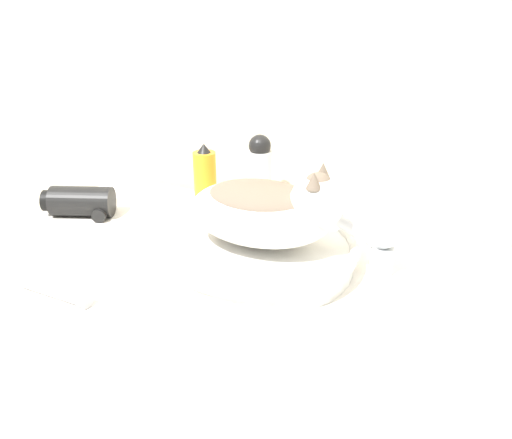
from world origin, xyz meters
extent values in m
cube|color=beige|center=(0.00, 0.67, 1.20)|extent=(8.00, 0.05, 2.40)
cube|color=white|center=(0.00, 0.31, 0.40)|extent=(1.29, 0.61, 0.80)
cylinder|color=silver|center=(-0.06, 0.32, 0.82)|extent=(0.36, 0.36, 0.04)
torus|color=silver|center=(-0.06, 0.32, 0.84)|extent=(0.38, 0.38, 0.02)
ellipsoid|color=silver|center=(-0.06, 0.32, 0.91)|extent=(0.29, 0.20, 0.11)
ellipsoid|color=#6B5B4C|center=(-0.06, 0.32, 0.94)|extent=(0.22, 0.16, 0.05)
sphere|color=silver|center=(0.05, 0.33, 0.95)|extent=(0.10, 0.10, 0.10)
sphere|color=#6B5B4C|center=(0.05, 0.33, 0.98)|extent=(0.06, 0.06, 0.06)
cone|color=#6B5B4C|center=(0.05, 0.30, 1.00)|extent=(0.03, 0.03, 0.03)
cone|color=#6B5B4C|center=(0.05, 0.36, 1.00)|extent=(0.03, 0.03, 0.03)
cylinder|color=#6B5B4C|center=(-0.16, 0.40, 0.87)|extent=(0.07, 0.20, 0.03)
cylinder|color=silver|center=(0.16, 0.39, 0.83)|extent=(0.04, 0.04, 0.06)
cylinder|color=silver|center=(0.12, 0.38, 0.89)|extent=(0.11, 0.05, 0.08)
sphere|color=silver|center=(0.16, 0.39, 0.89)|extent=(0.06, 0.06, 0.06)
cylinder|color=white|center=(-0.17, 0.54, 0.88)|extent=(0.06, 0.06, 0.16)
sphere|color=black|center=(-0.17, 0.54, 0.97)|extent=(0.05, 0.05, 0.05)
cylinder|color=orange|center=(-0.32, 0.54, 0.87)|extent=(0.06, 0.06, 0.13)
cone|color=black|center=(-0.32, 0.54, 0.95)|extent=(0.03, 0.03, 0.02)
cylinder|color=silver|center=(-0.34, 0.06, 0.81)|extent=(0.14, 0.03, 0.02)
cylinder|color=#B7B7BC|center=(-0.26, 0.06, 0.81)|extent=(0.02, 0.03, 0.03)
cylinder|color=black|center=(-0.54, 0.36, 0.84)|extent=(0.16, 0.12, 0.07)
cylinder|color=black|center=(-0.49, 0.38, 0.82)|extent=(0.06, 0.09, 0.03)
cylinder|color=black|center=(-0.62, 0.32, 0.84)|extent=(0.04, 0.05, 0.05)
camera|label=1|loc=(0.35, -0.52, 1.32)|focal=38.00mm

